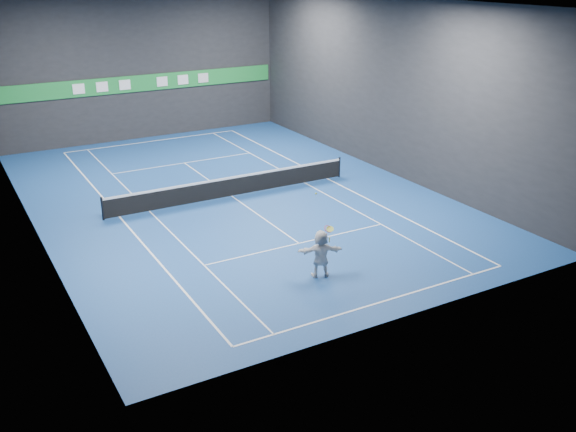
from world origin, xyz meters
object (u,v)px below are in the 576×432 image
tennis_net (232,186)px  tennis_racket (328,231)px  tennis_ball (316,194)px  player (321,254)px

tennis_net → tennis_racket: bearing=-92.8°
tennis_ball → tennis_net: bearing=83.7°
tennis_ball → tennis_net: tennis_ball is taller
player → tennis_net: bearing=-73.5°
player → tennis_ball: 2.32m
tennis_racket → tennis_net: bearing=87.2°
tennis_ball → tennis_racket: bearing=4.0°
player → tennis_racket: tennis_racket is taller
tennis_ball → tennis_racket: (0.57, 0.04, -1.50)m
player → tennis_net: 9.29m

